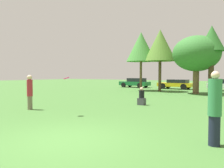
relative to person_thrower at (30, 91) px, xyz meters
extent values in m
plane|color=#3D6B2D|center=(5.37, -2.59, -0.93)|extent=(120.00, 120.00, 0.00)
cylinder|color=#726651|center=(0.00, 0.00, -0.58)|extent=(0.24, 0.24, 0.68)
cylinder|color=#A52633|center=(0.00, 0.00, 0.17)|extent=(0.28, 0.28, 0.83)
sphere|color=beige|center=(0.00, 0.00, 0.70)|extent=(0.25, 0.25, 0.25)
cylinder|color=#191E33|center=(8.76, -0.85, -0.55)|extent=(0.27, 0.27, 0.75)
cylinder|color=#337F4C|center=(8.76, -0.85, 0.29)|extent=(0.32, 0.32, 0.92)
sphere|color=beige|center=(8.76, -0.85, 0.84)|extent=(0.20, 0.20, 0.20)
cylinder|color=#F21E72|center=(2.72, -0.07, 0.69)|extent=(0.27, 0.26, 0.14)
cube|color=#3F3F47|center=(3.88, 4.73, -0.73)|extent=(0.41, 0.34, 0.40)
cylinder|color=black|center=(3.88, 4.73, -0.30)|extent=(0.31, 0.31, 0.45)
sphere|color=beige|center=(3.88, 4.73, 0.01)|extent=(0.20, 0.20, 0.20)
cylinder|color=brown|center=(-1.54, 15.09, 0.68)|extent=(0.26, 0.26, 3.21)
cone|color=#3D7F33|center=(-1.54, 15.09, 3.89)|extent=(3.21, 3.21, 3.21)
cylinder|color=brown|center=(0.64, 15.18, 0.67)|extent=(0.31, 0.31, 3.19)
cone|color=#4C7528|center=(0.64, 15.18, 3.91)|extent=(3.29, 3.29, 3.29)
cylinder|color=brown|center=(4.52, 14.32, 0.34)|extent=(0.54, 0.54, 2.52)
ellipsoid|color=#33702D|center=(4.52, 14.32, 2.77)|extent=(4.25, 4.25, 3.25)
cylinder|color=#473323|center=(5.85, 14.08, 0.98)|extent=(0.47, 0.47, 3.81)
cone|color=#286023|center=(5.85, 14.08, 4.00)|extent=(2.23, 2.23, 2.23)
cube|color=#196633|center=(-5.08, 20.05, -0.38)|extent=(4.21, 1.83, 0.53)
cube|color=black|center=(-4.77, 20.04, 0.12)|extent=(2.33, 1.56, 0.47)
cylinder|color=black|center=(-6.39, 19.26, -0.60)|extent=(0.66, 0.24, 0.65)
cylinder|color=black|center=(-6.33, 20.94, -0.60)|extent=(0.66, 0.24, 0.65)
cylinder|color=black|center=(-3.82, 19.17, -0.60)|extent=(0.66, 0.24, 0.65)
cylinder|color=black|center=(-3.76, 20.85, -0.60)|extent=(0.66, 0.24, 0.65)
cube|color=gold|center=(0.71, 19.91, -0.40)|extent=(4.24, 1.84, 0.45)
cube|color=black|center=(1.02, 19.89, 0.04)|extent=(2.35, 1.57, 0.41)
cylinder|color=black|center=(-0.62, 19.11, -0.57)|extent=(0.71, 0.19, 0.70)
cylinder|color=black|center=(-0.56, 20.80, -0.57)|extent=(0.71, 0.19, 0.70)
cylinder|color=black|center=(1.97, 19.02, -0.57)|extent=(0.71, 0.19, 0.70)
cylinder|color=black|center=(2.03, 20.70, -0.57)|extent=(0.71, 0.19, 0.70)
cylinder|color=black|center=(5.25, 18.87, -0.58)|extent=(0.69, 0.20, 0.68)
cylinder|color=black|center=(5.32, 20.72, -0.58)|extent=(0.69, 0.20, 0.68)
camera|label=1|loc=(9.78, -6.76, 0.85)|focal=35.44mm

